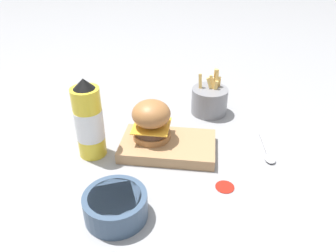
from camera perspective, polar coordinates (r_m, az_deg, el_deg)
ground_plane at (r=0.95m, az=-2.15°, el=-3.19°), size 6.00×6.00×0.00m
serving_board at (r=0.91m, az=0.00°, el=-3.49°), size 0.26×0.16×0.03m
burger at (r=0.89m, az=-2.91°, el=1.07°), size 0.11×0.11×0.11m
ketchup_bottle at (r=0.88m, az=-13.60°, el=0.79°), size 0.08×0.08×0.22m
fries_basket at (r=1.10m, az=7.24°, el=4.50°), size 0.12×0.12×0.15m
side_bowl at (r=0.73m, az=-9.11°, el=-13.48°), size 0.14×0.14×0.06m
spoon at (r=0.94m, az=17.06°, el=-4.66°), size 0.03×0.16×0.01m
ketchup_puddle at (r=0.81m, az=9.87°, el=-10.36°), size 0.05×0.05×0.00m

